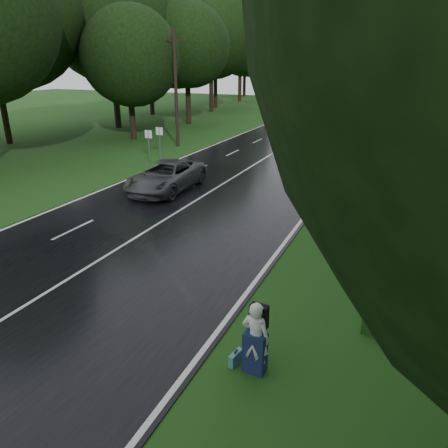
{
  "coord_description": "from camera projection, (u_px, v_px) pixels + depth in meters",
  "views": [
    {
      "loc": [
        9.8,
        -10.87,
        6.84
      ],
      "look_at": [
        3.83,
        2.73,
        1.1
      ],
      "focal_mm": 33.74,
      "sensor_mm": 36.0,
      "label": 1
    }
  ],
  "objects": [
    {
      "name": "far_car",
      "position": [
        357.0,
        111.0,
        55.17
      ],
      "size": [
        2.51,
        4.58,
        1.43
      ],
      "primitive_type": "imported",
      "rotation": [
        0.0,
        0.0,
        3.38
      ],
      "color": "black",
      "rests_on": "road"
    },
    {
      "name": "tree_left_d",
      "position": [
        134.0,
        139.0,
        39.77
      ],
      "size": [
        7.91,
        7.91,
        12.36
      ],
      "primitive_type": null,
      "color": "black",
      "rests_on": "ground"
    },
    {
      "name": "road_sign_b",
      "position": [
        161.0,
        159.0,
        31.75
      ],
      "size": [
        0.56,
        0.1,
        2.34
      ],
      "primitive_type": null,
      "color": "white",
      "rests_on": "ground"
    },
    {
      "name": "lane_center",
      "position": [
        268.0,
        156.0,
        32.49
      ],
      "size": [
        0.12,
        140.0,
        0.01
      ],
      "primitive_type": "cube",
      "color": "silver",
      "rests_on": "road"
    },
    {
      "name": "ground",
      "position": [
        99.0,
        261.0,
        15.42
      ],
      "size": [
        160.0,
        160.0,
        0.0
      ],
      "primitive_type": "plane",
      "color": "#1C4614",
      "rests_on": "ground"
    },
    {
      "name": "grey_car",
      "position": [
        166.0,
        176.0,
        23.61
      ],
      "size": [
        2.86,
        5.89,
        1.62
      ],
      "primitive_type": "imported",
      "rotation": [
        0.0,
        0.0,
        0.03
      ],
      "color": "#46484B",
      "rests_on": "road"
    },
    {
      "name": "utility_pole_far",
      "position": [
        266.0,
        116.0,
        56.96
      ],
      "size": [
        1.8,
        0.28,
        9.06
      ],
      "primitive_type": null,
      "color": "black",
      "rests_on": "ground"
    },
    {
      "name": "tree_left_e",
      "position": [
        189.0,
        124.0,
        49.45
      ],
      "size": [
        9.79,
        9.79,
        15.3
      ],
      "primitive_type": null,
      "color": "black",
      "rests_on": "ground"
    },
    {
      "name": "hitchhiker",
      "position": [
        256.0,
        340.0,
        9.68
      ],
      "size": [
        0.71,
        0.64,
        1.86
      ],
      "color": "silver",
      "rests_on": "ground"
    },
    {
      "name": "suitcase",
      "position": [
        236.0,
        358.0,
        10.15
      ],
      "size": [
        0.22,
        0.47,
        0.33
      ],
      "primitive_type": "cube",
      "rotation": [
        0.0,
        0.0,
        6.09
      ],
      "color": "teal",
      "rests_on": "ground"
    },
    {
      "name": "utility_pole_mid",
      "position": [
        178.0,
        146.0,
        36.45
      ],
      "size": [
        1.8,
        0.28,
        9.37
      ],
      "primitive_type": null,
      "color": "black",
      "rests_on": "ground"
    },
    {
      "name": "road_sign_a",
      "position": [
        150.0,
        163.0,
        30.51
      ],
      "size": [
        0.56,
        0.1,
        2.33
      ],
      "primitive_type": null,
      "color": "white",
      "rests_on": "ground"
    },
    {
      "name": "tree_left_f",
      "position": [
        211.0,
        112.0,
        61.37
      ],
      "size": [
        11.78,
        11.78,
        18.4
      ],
      "primitive_type": null,
      "color": "black",
      "rests_on": "ground"
    },
    {
      "name": "culvert",
      "position": [
        405.0,
        327.0,
        11.6
      ],
      "size": [
        1.26,
        0.63,
        0.63
      ],
      "primitive_type": "cylinder",
      "rotation": [
        0.0,
        1.57,
        0.0
      ],
      "color": "slate",
      "rests_on": "ground"
    },
    {
      "name": "road",
      "position": [
        268.0,
        156.0,
        32.5
      ],
      "size": [
        12.0,
        140.0,
        0.04
      ],
      "primitive_type": "cube",
      "color": "black",
      "rests_on": "ground"
    }
  ]
}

